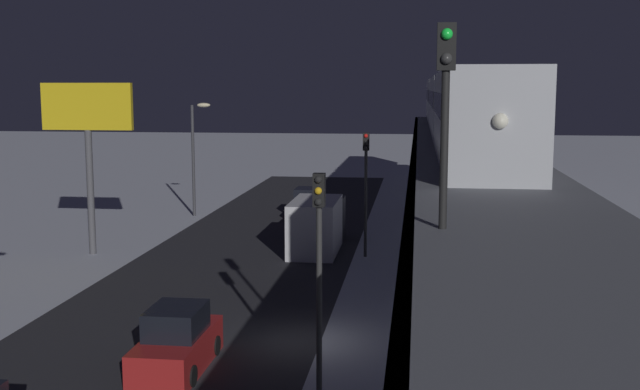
{
  "coord_description": "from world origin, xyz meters",
  "views": [
    {
      "loc": [
        -4.03,
        25.4,
        8.67
      ],
      "look_at": [
        2.18,
        -23.6,
        1.79
      ],
      "focal_mm": 43.44,
      "sensor_mm": 36.0,
      "label": 1
    }
  ],
  "objects_px": {
    "sedan_red": "(177,344)",
    "box_truck": "(318,224)",
    "sedan_red_2": "(308,205)",
    "rail_signal": "(446,90)",
    "commercial_billboard": "(88,124)",
    "subway_train": "(454,103)",
    "traffic_light_near": "(319,254)",
    "traffic_light_mid": "(366,176)"
  },
  "relations": [
    {
      "from": "rail_signal",
      "to": "box_truck",
      "type": "distance_m",
      "value": 27.24
    },
    {
      "from": "traffic_light_mid",
      "to": "traffic_light_near",
      "type": "bearing_deg",
      "value": 90.0
    },
    {
      "from": "sedan_red_2",
      "to": "traffic_light_mid",
      "type": "distance_m",
      "value": 13.16
    },
    {
      "from": "sedan_red_2",
      "to": "box_truck",
      "type": "xyz_separation_m",
      "value": [
        -2.0,
        10.08,
        0.55
      ]
    },
    {
      "from": "box_truck",
      "to": "traffic_light_near",
      "type": "relative_size",
      "value": 1.16
    },
    {
      "from": "rail_signal",
      "to": "traffic_light_near",
      "type": "height_order",
      "value": "rail_signal"
    },
    {
      "from": "sedan_red_2",
      "to": "traffic_light_mid",
      "type": "xyz_separation_m",
      "value": [
        -4.7,
        11.81,
        3.4
      ]
    },
    {
      "from": "commercial_billboard",
      "to": "sedan_red_2",
      "type": "bearing_deg",
      "value": -126.49
    },
    {
      "from": "rail_signal",
      "to": "commercial_billboard",
      "type": "distance_m",
      "value": 28.69
    },
    {
      "from": "rail_signal",
      "to": "sedan_red",
      "type": "height_order",
      "value": "rail_signal"
    },
    {
      "from": "box_truck",
      "to": "traffic_light_near",
      "type": "bearing_deg",
      "value": 97.49
    },
    {
      "from": "rail_signal",
      "to": "sedan_red_2",
      "type": "distance_m",
      "value": 37.35
    },
    {
      "from": "traffic_light_mid",
      "to": "rail_signal",
      "type": "bearing_deg",
      "value": 97.43
    },
    {
      "from": "subway_train",
      "to": "sedan_red_2",
      "type": "distance_m",
      "value": 11.87
    },
    {
      "from": "traffic_light_mid",
      "to": "commercial_billboard",
      "type": "height_order",
      "value": "commercial_billboard"
    },
    {
      "from": "subway_train",
      "to": "traffic_light_near",
      "type": "distance_m",
      "value": 29.5
    },
    {
      "from": "rail_signal",
      "to": "traffic_light_mid",
      "type": "xyz_separation_m",
      "value": [
        3.11,
        -23.87,
        -4.42
      ]
    },
    {
      "from": "sedan_red",
      "to": "traffic_light_mid",
      "type": "distance_m",
      "value": 17.76
    },
    {
      "from": "sedan_red_2",
      "to": "traffic_light_near",
      "type": "xyz_separation_m",
      "value": [
        -4.7,
        30.6,
        3.4
      ]
    },
    {
      "from": "sedan_red_2",
      "to": "rail_signal",
      "type": "bearing_deg",
      "value": -77.65
    },
    {
      "from": "traffic_light_mid",
      "to": "box_truck",
      "type": "bearing_deg",
      "value": -32.7
    },
    {
      "from": "commercial_billboard",
      "to": "traffic_light_near",
      "type": "bearing_deg",
      "value": 128.87
    },
    {
      "from": "traffic_light_near",
      "to": "subway_train",
      "type": "bearing_deg",
      "value": -99.47
    },
    {
      "from": "traffic_light_mid",
      "to": "commercial_billboard",
      "type": "relative_size",
      "value": 0.72
    },
    {
      "from": "box_truck",
      "to": "commercial_billboard",
      "type": "height_order",
      "value": "commercial_billboard"
    },
    {
      "from": "rail_signal",
      "to": "sedan_red",
      "type": "relative_size",
      "value": 0.91
    },
    {
      "from": "traffic_light_mid",
      "to": "sedan_red_2",
      "type": "bearing_deg",
      "value": -68.3
    },
    {
      "from": "rail_signal",
      "to": "traffic_light_near",
      "type": "xyz_separation_m",
      "value": [
        3.11,
        -5.08,
        -4.42
      ]
    },
    {
      "from": "rail_signal",
      "to": "sedan_red",
      "type": "distance_m",
      "value": 13.14
    },
    {
      "from": "box_truck",
      "to": "commercial_billboard",
      "type": "xyz_separation_m",
      "value": [
        11.55,
        2.84,
        5.48
      ]
    },
    {
      "from": "sedan_red",
      "to": "box_truck",
      "type": "bearing_deg",
      "value": 83.83
    },
    {
      "from": "rail_signal",
      "to": "sedan_red_2",
      "type": "relative_size",
      "value": 0.91
    },
    {
      "from": "rail_signal",
      "to": "traffic_light_near",
      "type": "distance_m",
      "value": 7.42
    },
    {
      "from": "subway_train",
      "to": "rail_signal",
      "type": "relative_size",
      "value": 13.87
    },
    {
      "from": "commercial_billboard",
      "to": "traffic_light_mid",
      "type": "bearing_deg",
      "value": -175.57
    },
    {
      "from": "sedan_red_2",
      "to": "traffic_light_mid",
      "type": "bearing_deg",
      "value": -68.3
    },
    {
      "from": "subway_train",
      "to": "commercial_billboard",
      "type": "distance_m",
      "value": 22.14
    },
    {
      "from": "sedan_red_2",
      "to": "commercial_billboard",
      "type": "distance_m",
      "value": 17.16
    },
    {
      "from": "subway_train",
      "to": "traffic_light_mid",
      "type": "bearing_deg",
      "value": 64.49
    },
    {
      "from": "traffic_light_near",
      "to": "sedan_red_2",
      "type": "bearing_deg",
      "value": -81.27
    },
    {
      "from": "sedan_red",
      "to": "traffic_light_mid",
      "type": "height_order",
      "value": "traffic_light_mid"
    },
    {
      "from": "subway_train",
      "to": "sedan_red",
      "type": "distance_m",
      "value": 29.34
    }
  ]
}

